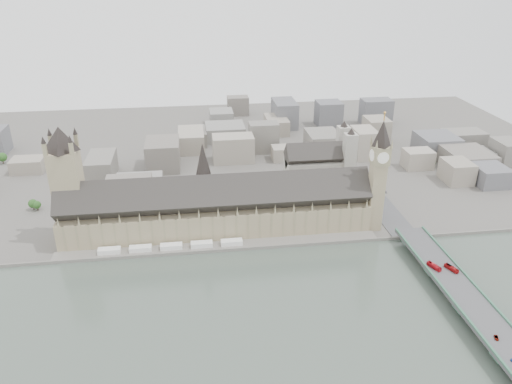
{
  "coord_description": "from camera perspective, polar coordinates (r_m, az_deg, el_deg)",
  "views": [
    {
      "loc": [
        -18.02,
        -367.43,
        218.01
      ],
      "look_at": [
        36.73,
        38.32,
        27.94
      ],
      "focal_mm": 35.0,
      "sensor_mm": 36.0,
      "label": 1
    }
  ],
  "objects": [
    {
      "name": "terrace_tents",
      "position": [
        419.76,
        -9.65,
        -6.15
      ],
      "size": [
        118.0,
        7.0,
        4.0
      ],
      "color": "white",
      "rests_on": "river_terrace"
    },
    {
      "name": "westminster_abbey",
      "position": [
        517.39,
        7.33,
        2.8
      ],
      "size": [
        68.0,
        36.0,
        64.0
      ],
      "color": "#A59F94",
      "rests_on": "ground"
    },
    {
      "name": "bridge_parapets",
      "position": [
        361.61,
        24.61,
        -12.71
      ],
      "size": [
        25.0,
        235.0,
        1.15
      ],
      "primitive_type": null,
      "color": "#3C6D53",
      "rests_on": "westminster_bridge"
    },
    {
      "name": "river_terrace",
      "position": [
        420.68,
        -4.15,
        -6.23
      ],
      "size": [
        270.0,
        15.0,
        2.0
      ],
      "primitive_type": "cube",
      "color": "slate",
      "rests_on": "ground"
    },
    {
      "name": "car_silver",
      "position": [
        399.1,
        21.67,
        -8.34
      ],
      "size": [
        2.57,
        4.77,
        1.49
      ],
      "primitive_type": "imported",
      "rotation": [
        0.0,
        0.0,
        -0.23
      ],
      "color": "gray",
      "rests_on": "westminster_bridge"
    },
    {
      "name": "palace_of_westminster",
      "position": [
        433.98,
        -4.48,
        -1.93
      ],
      "size": [
        265.0,
        40.73,
        55.44
      ],
      "color": "tan",
      "rests_on": "ground"
    },
    {
      "name": "embankment_wall",
      "position": [
        414.02,
        -4.08,
        -6.7
      ],
      "size": [
        600.0,
        1.5,
        3.0
      ],
      "primitive_type": "cube",
      "color": "slate",
      "rests_on": "ground"
    },
    {
      "name": "victoria_tower",
      "position": [
        438.3,
        -20.81,
        1.39
      ],
      "size": [
        30.0,
        30.0,
        100.0
      ],
      "color": "tan",
      "rests_on": "ground"
    },
    {
      "name": "red_bus_south",
      "position": [
        399.39,
        21.43,
        -8.11
      ],
      "size": [
        6.87,
        12.17,
        3.33
      ],
      "primitive_type": "imported",
      "rotation": [
        0.0,
        0.0,
        0.36
      ],
      "color": "red",
      "rests_on": "westminster_bridge"
    },
    {
      "name": "park_trees",
      "position": [
        476.53,
        -5.93,
        -1.46
      ],
      "size": [
        110.0,
        30.0,
        15.0
      ],
      "primitive_type": null,
      "color": "#214217",
      "rests_on": "ground"
    },
    {
      "name": "elizabeth_tower",
      "position": [
        436.89,
        13.84,
        2.68
      ],
      "size": [
        17.0,
        17.0,
        107.5
      ],
      "color": "tan",
      "rests_on": "ground"
    },
    {
      "name": "car_approach",
      "position": [
        508.49,
        14.58,
        0.03
      ],
      "size": [
        2.15,
        5.26,
        1.53
      ],
      "primitive_type": "imported",
      "rotation": [
        0.0,
        0.0,
        0.0
      ],
      "color": "gray",
      "rests_on": "westminster_bridge"
    },
    {
      "name": "ground",
      "position": [
        427.62,
        -4.22,
        -5.83
      ],
      "size": [
        900.0,
        900.0,
        0.0
      ],
      "primitive_type": "plane",
      "color": "#595651",
      "rests_on": "ground"
    },
    {
      "name": "city_skyline_inland",
      "position": [
        644.21,
        -5.75,
        6.78
      ],
      "size": [
        720.0,
        360.0,
        38.0
      ],
      "primitive_type": null,
      "color": "gray",
      "rests_on": "ground"
    },
    {
      "name": "car_grey",
      "position": [
        346.41,
        25.79,
        -14.77
      ],
      "size": [
        3.9,
        5.37,
        1.36
      ],
      "primitive_type": "imported",
      "rotation": [
        0.0,
        0.0,
        -0.38
      ],
      "color": "gray",
      "rests_on": "westminster_bridge"
    },
    {
      "name": "central_tower",
      "position": [
        424.83,
        -6.04,
        2.62
      ],
      "size": [
        13.0,
        13.0,
        48.0
      ],
      "color": "gray",
      "rests_on": "ground"
    },
    {
      "name": "red_bus_north",
      "position": [
        397.17,
        19.68,
        -7.99
      ],
      "size": [
        7.2,
        12.55,
        3.44
      ],
      "primitive_type": "imported",
      "rotation": [
        0.0,
        0.0,
        0.37
      ],
      "color": "red",
      "rests_on": "westminster_bridge"
    },
    {
      "name": "westminster_bridge",
      "position": [
        395.08,
        21.22,
        -9.64
      ],
      "size": [
        25.0,
        325.0,
        10.25
      ],
      "primitive_type": "cube",
      "color": "#474749",
      "rests_on": "ground"
    }
  ]
}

